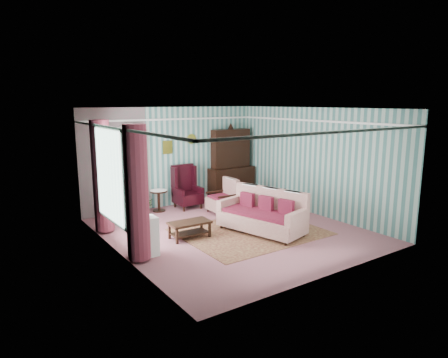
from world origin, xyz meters
TOP-DOWN VIEW (x-y plane):
  - floor at (0.00, 0.00)m, footprint 6.00×6.00m
  - room_shell at (-0.62, 0.18)m, footprint 5.53×6.02m
  - bookcase at (-1.35, 2.84)m, footprint 0.80×0.28m
  - dresser_hutch at (1.90, 2.72)m, footprint 1.50×0.56m
  - wingback_left at (-1.60, 2.45)m, footprint 0.76×0.80m
  - wingback_right at (0.15, 2.45)m, footprint 0.76×0.80m
  - seated_woman at (-1.60, 2.45)m, footprint 0.44×0.40m
  - round_side_table at (-0.70, 2.60)m, footprint 0.50×0.50m
  - nest_table at (2.47, 0.90)m, footprint 0.45×0.38m
  - plant_stand at (-2.40, -0.30)m, footprint 0.55×0.35m
  - rug at (0.30, -0.30)m, footprint 3.20×2.60m
  - sofa at (0.49, -0.48)m, footprint 1.46×2.25m
  - floral_armchair at (0.70, 1.48)m, footprint 0.90×0.82m
  - coffee_table at (-1.10, 0.13)m, footprint 0.95×0.53m
  - potted_plant_a at (-2.42, -0.42)m, footprint 0.47×0.45m
  - potted_plant_b at (-2.37, -0.16)m, footprint 0.29×0.25m
  - potted_plant_c at (-2.47, -0.21)m, footprint 0.24×0.24m

SIDE VIEW (x-z plane):
  - floor at x=0.00m, z-range 0.00..0.00m
  - rug at x=0.30m, z-range 0.00..0.01m
  - coffee_table at x=-1.10m, z-range 0.00..0.39m
  - nest_table at x=2.47m, z-range 0.00..0.54m
  - round_side_table at x=-0.70m, z-range 0.00..0.60m
  - plant_stand at x=-2.40m, z-range 0.00..0.80m
  - floral_armchair at x=0.70m, z-range 0.00..0.93m
  - sofa at x=0.49m, z-range 0.00..1.00m
  - seated_woman at x=-1.60m, z-range 0.00..1.18m
  - wingback_left at x=-1.60m, z-range 0.00..1.25m
  - wingback_right at x=0.15m, z-range 0.00..1.25m
  - potted_plant_c at x=-2.47m, z-range 0.80..1.18m
  - potted_plant_a at x=-2.42m, z-range 0.80..1.21m
  - potted_plant_b at x=-2.37m, z-range 0.80..1.27m
  - bookcase at x=-1.35m, z-range 0.00..2.24m
  - dresser_hutch at x=1.90m, z-range 0.00..2.36m
  - room_shell at x=-0.62m, z-range 0.55..3.46m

